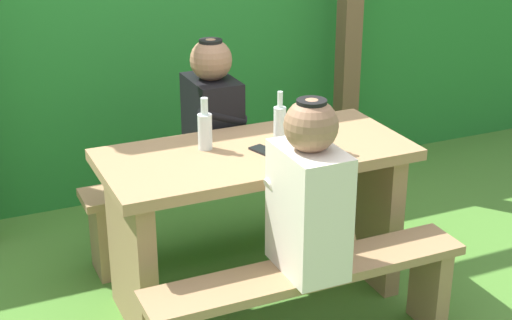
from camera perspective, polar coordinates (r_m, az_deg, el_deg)
The scene contains 13 objects.
ground_plane at distance 3.81m, azimuth 0.00°, elevation -10.04°, with size 12.00×12.00×0.00m, color #4A802F.
hedge_backdrop at distance 5.10m, azimuth -8.66°, elevation 8.59°, with size 6.40×0.96×1.70m, color #24782B.
pergola_post_right at distance 4.84m, azimuth 6.99°, elevation 11.18°, with size 0.12×0.12×2.24m, color brown.
picnic_table at distance 3.56m, azimuth 0.00°, elevation -2.95°, with size 1.40×0.64×0.77m.
bench_near at distance 3.24m, azimuth 3.86°, elevation -9.82°, with size 1.40×0.24×0.44m.
bench_far at distance 4.08m, azimuth -3.03°, elevation -2.67°, with size 1.40×0.24×0.44m.
person_white_shirt at distance 3.02m, azimuth 3.91°, elevation -2.48°, with size 0.25×0.35×0.72m.
person_black_coat at distance 3.91m, azimuth -3.24°, elevation 3.37°, with size 0.25×0.35×0.72m.
drinking_glass at distance 3.59m, azimuth 3.62°, elevation 2.33°, with size 0.08×0.08×0.09m, color silver.
bottle_left at distance 3.46m, azimuth 1.77°, elevation 2.58°, with size 0.06×0.06×0.26m.
bottle_right at distance 3.44m, azimuth -3.79°, elevation 2.30°, with size 0.06×0.06×0.24m.
bottle_center at distance 3.44m, azimuth 4.67°, elevation 2.35°, with size 0.06×0.06×0.24m.
cell_phone at distance 3.43m, azimuth 0.63°, elevation 0.69°, with size 0.07×0.14×0.01m, color black.
Camera 1 is at (-1.32, -2.93, 2.04)m, focal length 54.13 mm.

